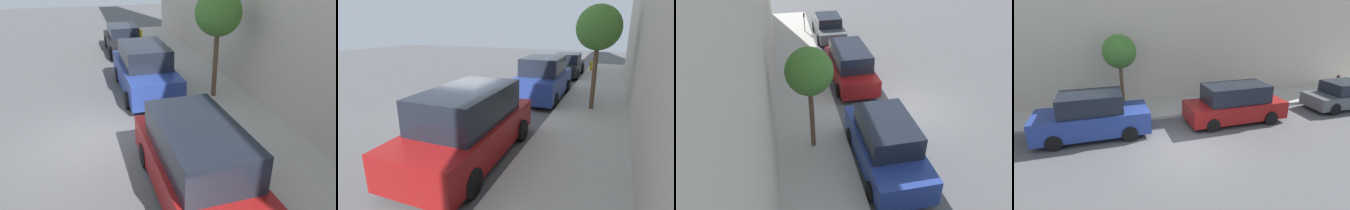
{
  "view_description": "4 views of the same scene",
  "coord_description": "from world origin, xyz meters",
  "views": [
    {
      "loc": [
        0.04,
        -9.06,
        5.18
      ],
      "look_at": [
        2.4,
        -0.24,
        1.0
      ],
      "focal_mm": 35.0,
      "sensor_mm": 36.0,
      "label": 1
    },
    {
      "loc": [
        5.65,
        -8.79,
        3.41
      ],
      "look_at": [
        2.56,
        -1.51,
        1.0
      ],
      "focal_mm": 28.0,
      "sensor_mm": 36.0,
      "label": 2
    },
    {
      "loc": [
        5.65,
        12.1,
        8.3
      ],
      "look_at": [
        3.39,
        0.7,
        1.0
      ],
      "focal_mm": 35.0,
      "sensor_mm": 36.0,
      "label": 3
    },
    {
      "loc": [
        -8.78,
        2.6,
        5.23
      ],
      "look_at": [
        2.58,
        -0.64,
        1.0
      ],
      "focal_mm": 28.0,
      "sensor_mm": 36.0,
      "label": 4
    }
  ],
  "objects": [
    {
      "name": "ground_plane",
      "position": [
        0.0,
        0.0,
        0.0
      ],
      "size": [
        60.0,
        60.0,
        0.0
      ],
      "primitive_type": "plane",
      "color": "#515154"
    },
    {
      "name": "parked_suv_third",
      "position": [
        2.41,
        3.46,
        0.93
      ],
      "size": [
        2.08,
        4.83,
        1.98
      ],
      "color": "navy",
      "rests_on": "ground_plane"
    },
    {
      "name": "sidewalk",
      "position": [
        4.87,
        0.0,
        0.07
      ],
      "size": [
        2.75,
        32.0,
        0.15
      ],
      "color": "#B2ADA3",
      "rests_on": "ground_plane"
    },
    {
      "name": "parked_minivan_second",
      "position": [
        2.27,
        -3.28,
        0.92
      ],
      "size": [
        2.02,
        4.94,
        1.9
      ],
      "color": "maroon",
      "rests_on": "ground_plane"
    },
    {
      "name": "parking_meter_near",
      "position": [
        3.95,
        -11.24,
        0.98
      ],
      "size": [
        0.11,
        0.15,
        1.35
      ],
      "color": "#ADADB2",
      "rests_on": "sidewalk"
    },
    {
      "name": "parked_sedan_nearest",
      "position": [
        2.37,
        -10.16,
        0.72
      ],
      "size": [
        1.92,
        4.52,
        1.54
      ],
      "color": "#4C5156",
      "rests_on": "ground_plane"
    },
    {
      "name": "street_tree",
      "position": [
        4.86,
        1.99,
        3.3
      ],
      "size": [
        1.69,
        1.69,
        4.03
      ],
      "color": "brown",
      "rests_on": "sidewalk"
    }
  ]
}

